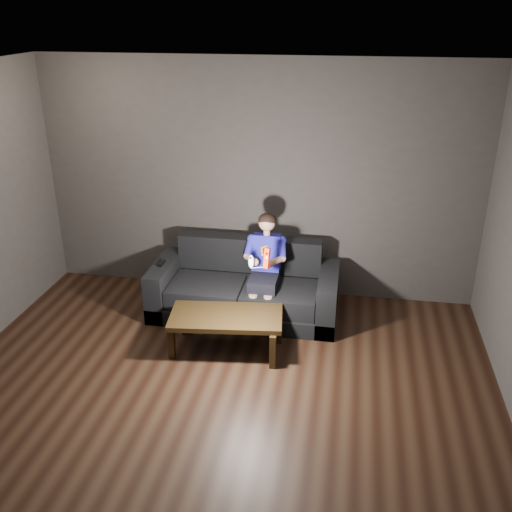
# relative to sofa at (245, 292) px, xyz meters

# --- Properties ---
(floor) EXTENTS (5.00, 5.00, 0.00)m
(floor) POSITION_rel_sofa_xyz_m (0.03, -1.89, -0.26)
(floor) COLOR black
(floor) RESTS_ON ground
(back_wall) EXTENTS (5.00, 0.04, 2.70)m
(back_wall) POSITION_rel_sofa_xyz_m (0.03, 0.61, 1.09)
(back_wall) COLOR #393432
(back_wall) RESTS_ON ground
(ceiling) EXTENTS (5.00, 5.00, 0.02)m
(ceiling) POSITION_rel_sofa_xyz_m (0.03, -1.89, 2.44)
(ceiling) COLOR silver
(ceiling) RESTS_ON back_wall
(sofa) EXTENTS (2.03, 0.88, 0.79)m
(sofa) POSITION_rel_sofa_xyz_m (0.00, 0.00, 0.00)
(sofa) COLOR black
(sofa) RESTS_ON floor
(child) EXTENTS (0.45, 0.55, 1.10)m
(child) POSITION_rel_sofa_xyz_m (0.23, -0.05, 0.43)
(child) COLOR black
(child) RESTS_ON sofa
(wii_remote_red) EXTENTS (0.07, 0.09, 0.21)m
(wii_remote_red) POSITION_rel_sofa_xyz_m (0.32, -0.47, 0.64)
(wii_remote_red) COLOR red
(wii_remote_red) RESTS_ON child
(nunchuk_white) EXTENTS (0.07, 0.09, 0.14)m
(nunchuk_white) POSITION_rel_sofa_xyz_m (0.16, -0.47, 0.59)
(nunchuk_white) COLOR white
(nunchuk_white) RESTS_ON child
(wii_remote_black) EXTENTS (0.04, 0.15, 0.03)m
(wii_remote_black) POSITION_rel_sofa_xyz_m (-0.92, -0.08, 0.31)
(wii_remote_black) COLOR black
(wii_remote_black) RESTS_ON sofa
(coffee_table) EXTENTS (1.15, 0.67, 0.40)m
(coffee_table) POSITION_rel_sofa_xyz_m (-0.04, -0.78, 0.09)
(coffee_table) COLOR black
(coffee_table) RESTS_ON floor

